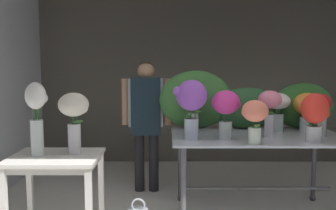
{
  "coord_description": "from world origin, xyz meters",
  "views": [
    {
      "loc": [
        -0.5,
        -2.08,
        1.51
      ],
      "look_at": [
        -0.49,
        1.31,
        1.15
      ],
      "focal_mm": 38.35,
      "sensor_mm": 36.0,
      "label": 1
    }
  ],
  "objects_px": {
    "vase_ivory_peonies": "(277,107)",
    "vase_magenta_freesia": "(225,108)",
    "vase_fuchsia_roses": "(192,98)",
    "vase_white_roses_tall": "(36,113)",
    "vase_scarlet_hydrangea": "(314,113)",
    "vase_crimson_carnations": "(320,111)",
    "florist": "(146,113)",
    "vase_cream_lisianthus_tall": "(73,113)",
    "vase_rosy_anemones": "(269,106)",
    "display_table_glass": "(256,147)",
    "side_table_white": "(55,166)",
    "vase_sunset_dahlias": "(306,107)",
    "vase_coral_stock": "(254,116)",
    "vase_violet_lilies": "(191,101)"
  },
  "relations": [
    {
      "from": "vase_ivory_peonies",
      "to": "vase_magenta_freesia",
      "type": "bearing_deg",
      "value": -146.81
    },
    {
      "from": "vase_fuchsia_roses",
      "to": "vase_white_roses_tall",
      "type": "xyz_separation_m",
      "value": [
        -1.39,
        -0.64,
        -0.07
      ]
    },
    {
      "from": "vase_scarlet_hydrangea",
      "to": "vase_crimson_carnations",
      "type": "height_order",
      "value": "vase_scarlet_hydrangea"
    },
    {
      "from": "florist",
      "to": "vase_magenta_freesia",
      "type": "relative_size",
      "value": 3.41
    },
    {
      "from": "vase_cream_lisianthus_tall",
      "to": "vase_rosy_anemones",
      "type": "bearing_deg",
      "value": 8.9
    },
    {
      "from": "display_table_glass",
      "to": "vase_rosy_anemones",
      "type": "bearing_deg",
      "value": -55.45
    },
    {
      "from": "side_table_white",
      "to": "vase_white_roses_tall",
      "type": "distance_m",
      "value": 0.49
    },
    {
      "from": "florist",
      "to": "vase_white_roses_tall",
      "type": "height_order",
      "value": "florist"
    },
    {
      "from": "vase_ivory_peonies",
      "to": "vase_cream_lisianthus_tall",
      "type": "bearing_deg",
      "value": -163.49
    },
    {
      "from": "vase_fuchsia_roses",
      "to": "vase_sunset_dahlias",
      "type": "bearing_deg",
      "value": 1.28
    },
    {
      "from": "side_table_white",
      "to": "vase_crimson_carnations",
      "type": "xyz_separation_m",
      "value": [
        2.47,
        0.39,
        0.44
      ]
    },
    {
      "from": "florist",
      "to": "vase_sunset_dahlias",
      "type": "bearing_deg",
      "value": -17.55
    },
    {
      "from": "side_table_white",
      "to": "vase_scarlet_hydrangea",
      "type": "height_order",
      "value": "vase_scarlet_hydrangea"
    },
    {
      "from": "vase_crimson_carnations",
      "to": "vase_rosy_anemones",
      "type": "distance_m",
      "value": 0.51
    },
    {
      "from": "vase_coral_stock",
      "to": "side_table_white",
      "type": "bearing_deg",
      "value": -178.45
    },
    {
      "from": "vase_violet_lilies",
      "to": "vase_ivory_peonies",
      "type": "xyz_separation_m",
      "value": [
        0.93,
        0.42,
        -0.1
      ]
    },
    {
      "from": "vase_violet_lilies",
      "to": "vase_sunset_dahlias",
      "type": "bearing_deg",
      "value": 19.43
    },
    {
      "from": "vase_white_roses_tall",
      "to": "vase_crimson_carnations",
      "type": "bearing_deg",
      "value": 8.37
    },
    {
      "from": "vase_scarlet_hydrangea",
      "to": "vase_violet_lilies",
      "type": "xyz_separation_m",
      "value": [
        -1.1,
        0.1,
        0.1
      ]
    },
    {
      "from": "vase_sunset_dahlias",
      "to": "vase_rosy_anemones",
      "type": "relative_size",
      "value": 0.9
    },
    {
      "from": "vase_violet_lilies",
      "to": "vase_coral_stock",
      "type": "height_order",
      "value": "vase_violet_lilies"
    },
    {
      "from": "vase_magenta_freesia",
      "to": "vase_white_roses_tall",
      "type": "distance_m",
      "value": 1.69
    },
    {
      "from": "vase_magenta_freesia",
      "to": "vase_fuchsia_roses",
      "type": "height_order",
      "value": "vase_fuchsia_roses"
    },
    {
      "from": "vase_ivory_peonies",
      "to": "side_table_white",
      "type": "bearing_deg",
      "value": -163.08
    },
    {
      "from": "florist",
      "to": "vase_violet_lilies",
      "type": "relative_size",
      "value": 2.81
    },
    {
      "from": "florist",
      "to": "vase_violet_lilies",
      "type": "height_order",
      "value": "florist"
    },
    {
      "from": "side_table_white",
      "to": "vase_violet_lilies",
      "type": "bearing_deg",
      "value": 10.69
    },
    {
      "from": "vase_violet_lilies",
      "to": "vase_rosy_anemones",
      "type": "relative_size",
      "value": 1.23
    },
    {
      "from": "vase_scarlet_hydrangea",
      "to": "vase_ivory_peonies",
      "type": "xyz_separation_m",
      "value": [
        -0.17,
        0.52,
        0.0
      ]
    },
    {
      "from": "vase_sunset_dahlias",
      "to": "vase_coral_stock",
      "type": "distance_m",
      "value": 0.93
    },
    {
      "from": "vase_cream_lisianthus_tall",
      "to": "side_table_white",
      "type": "bearing_deg",
      "value": -158.07
    },
    {
      "from": "vase_scarlet_hydrangea",
      "to": "vase_coral_stock",
      "type": "distance_m",
      "value": 0.56
    },
    {
      "from": "vase_ivory_peonies",
      "to": "vase_cream_lisianthus_tall",
      "type": "distance_m",
      "value": 2.06
    },
    {
      "from": "vase_crimson_carnations",
      "to": "vase_coral_stock",
      "type": "bearing_deg",
      "value": -154.88
    },
    {
      "from": "vase_rosy_anemones",
      "to": "vase_coral_stock",
      "type": "relative_size",
      "value": 1.16
    },
    {
      "from": "florist",
      "to": "vase_coral_stock",
      "type": "bearing_deg",
      "value": -48.63
    },
    {
      "from": "vase_scarlet_hydrangea",
      "to": "vase_white_roses_tall",
      "type": "height_order",
      "value": "vase_white_roses_tall"
    },
    {
      "from": "vase_scarlet_hydrangea",
      "to": "vase_fuchsia_roses",
      "type": "relative_size",
      "value": 0.85
    },
    {
      "from": "display_table_glass",
      "to": "vase_violet_lilies",
      "type": "bearing_deg",
      "value": -160.35
    },
    {
      "from": "florist",
      "to": "vase_crimson_carnations",
      "type": "relative_size",
      "value": 3.78
    },
    {
      "from": "florist",
      "to": "vase_crimson_carnations",
      "type": "bearing_deg",
      "value": -25.18
    },
    {
      "from": "vase_coral_stock",
      "to": "vase_sunset_dahlias",
      "type": "bearing_deg",
      "value": 41.53
    },
    {
      "from": "side_table_white",
      "to": "display_table_glass",
      "type": "bearing_deg",
      "value": 14.0
    },
    {
      "from": "vase_ivory_peonies",
      "to": "vase_white_roses_tall",
      "type": "xyz_separation_m",
      "value": [
        -2.28,
        -0.65,
        0.01
      ]
    },
    {
      "from": "vase_crimson_carnations",
      "to": "vase_ivory_peonies",
      "type": "height_order",
      "value": "vase_crimson_carnations"
    },
    {
      "from": "vase_violet_lilies",
      "to": "vase_cream_lisianthus_tall",
      "type": "bearing_deg",
      "value": -171.1
    },
    {
      "from": "vase_cream_lisianthus_tall",
      "to": "vase_crimson_carnations",
      "type": "bearing_deg",
      "value": 7.97
    },
    {
      "from": "vase_rosy_anemones",
      "to": "vase_cream_lisianthus_tall",
      "type": "distance_m",
      "value": 1.82
    },
    {
      "from": "vase_magenta_freesia",
      "to": "florist",
      "type": "bearing_deg",
      "value": 129.92
    },
    {
      "from": "vase_scarlet_hydrangea",
      "to": "vase_white_roses_tall",
      "type": "relative_size",
      "value": 0.7
    }
  ]
}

